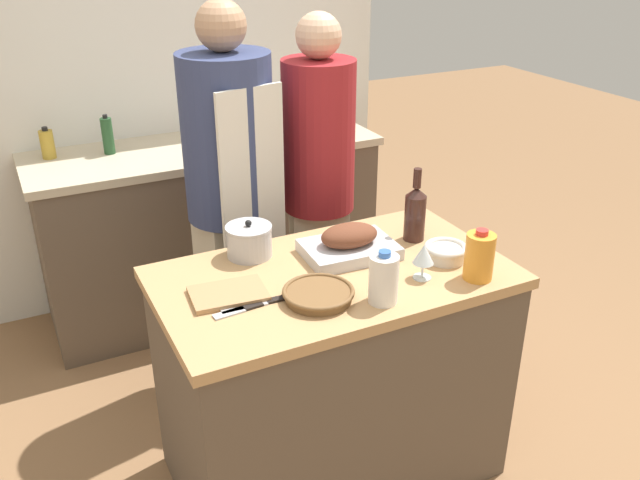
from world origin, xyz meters
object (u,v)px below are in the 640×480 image
stock_pot (249,241)px  knife_paring (240,310)px  roasting_pan (349,244)px  knife_chef (261,303)px  wine_bottle_green (415,212)px  condiment_bottle_tall (108,136)px  person_cook_guest (319,182)px  juice_jug (479,256)px  condiment_bottle_short (339,117)px  condiment_bottle_extra (47,144)px  cutting_board (228,294)px  wine_glass_left (424,255)px  person_cook_aproned (231,190)px  milk_jug (384,279)px  wicker_basket (318,294)px  mixing_bowl (446,252)px

stock_pot → knife_paring: bearing=-115.8°
roasting_pan → knife_chef: size_ratio=1.40×
wine_bottle_green → condiment_bottle_tall: wine_bottle_green is taller
condiment_bottle_tall → person_cook_guest: (0.77, -0.78, -0.10)m
juice_jug → roasting_pan: bearing=131.6°
condiment_bottle_short → condiment_bottle_extra: condiment_bottle_short is taller
roasting_pan → juice_jug: juice_jug is taller
condiment_bottle_tall → stock_pot: bearing=-78.8°
wine_bottle_green → knife_chef: wine_bottle_green is taller
condiment_bottle_tall → condiment_bottle_extra: size_ratio=1.27×
cutting_board → knife_chef: (0.08, -0.09, -0.01)m
roasting_pan → condiment_bottle_tall: (-0.57, 1.42, 0.09)m
wine_glass_left → person_cook_aproned: bearing=111.2°
knife_chef → wine_bottle_green: bearing=14.8°
roasting_pan → wine_glass_left: (0.14, -0.26, 0.04)m
roasting_pan → milk_jug: bearing=-100.4°
knife_paring → wine_bottle_green: bearing=14.0°
person_cook_guest → condiment_bottle_extra: bearing=157.7°
wicker_basket → condiment_bottle_extra: size_ratio=1.51×
wicker_basket → person_cook_aproned: person_cook_aproned is taller
knife_chef → condiment_bottle_extra: condiment_bottle_extra is taller
condiment_bottle_tall → condiment_bottle_extra: condiment_bottle_tall is taller
knife_paring → condiment_bottle_extra: condiment_bottle_extra is taller
condiment_bottle_tall → juice_jug: bearing=-63.5°
knife_chef → person_cook_aproned: (0.20, 0.83, 0.06)m
condiment_bottle_tall → knife_chef: bearing=-84.4°
wine_bottle_green → mixing_bowl: bearing=-88.1°
wine_bottle_green → knife_chef: (-0.70, -0.18, -0.11)m
juice_jug → condiment_bottle_extra: condiment_bottle_extra is taller
mixing_bowl → knife_paring: size_ratio=0.94×
wine_bottle_green → cutting_board: bearing=-173.2°
cutting_board → knife_chef: size_ratio=1.05×
juice_jug → condiment_bottle_tall: (-0.88, 1.77, 0.06)m
mixing_bowl → condiment_bottle_short: (0.29, 1.36, 0.12)m
condiment_bottle_short → person_cook_guest: size_ratio=0.13×
wine_bottle_green → person_cook_guest: bearing=98.2°
person_cook_aproned → stock_pot: bearing=-113.9°
condiment_bottle_tall → wine_glass_left: bearing=-67.1°
roasting_pan → stock_pot: size_ratio=2.04×
person_cook_aproned → cutting_board: bearing=-122.0°
wine_glass_left → person_cook_aproned: 0.98m
knife_paring → person_cook_guest: 1.07m
wine_bottle_green → knife_paring: bearing=-166.0°
cutting_board → condiment_bottle_extra: 1.61m
juice_jug → condiment_bottle_short: (0.28, 1.53, 0.07)m
juice_jug → knife_chef: size_ratio=0.74×
knife_paring → person_cook_guest: size_ratio=0.10×
stock_pot → condiment_bottle_tall: bearing=101.2°
person_cook_aproned → wicker_basket: bearing=-102.9°
cutting_board → person_cook_guest: (0.69, 0.72, 0.03)m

